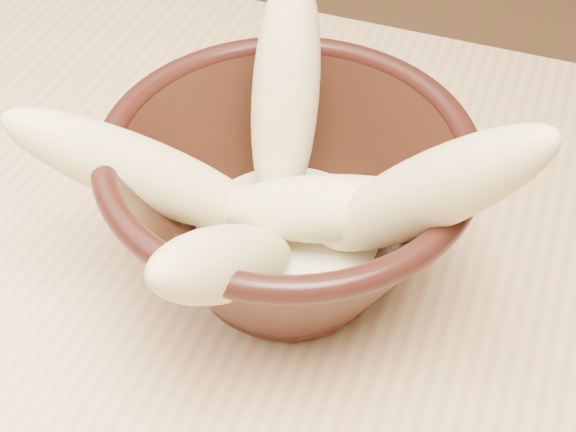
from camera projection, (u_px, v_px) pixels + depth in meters
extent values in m
cylinder|color=black|center=(288.00, 272.00, 0.51)|extent=(0.09, 0.09, 0.01)
cylinder|color=black|center=(288.00, 249.00, 0.50)|extent=(0.09, 0.09, 0.01)
torus|color=black|center=(288.00, 149.00, 0.44)|extent=(0.21, 0.21, 0.01)
cylinder|color=beige|center=(288.00, 238.00, 0.49)|extent=(0.12, 0.12, 0.02)
ellipsoid|color=#D5BF7E|center=(285.00, 97.00, 0.47)|extent=(0.05, 0.10, 0.15)
ellipsoid|color=#D5BF7E|center=(147.00, 175.00, 0.45)|extent=(0.16, 0.11, 0.13)
ellipsoid|color=#D5BF7E|center=(419.00, 197.00, 0.40)|extent=(0.15, 0.09, 0.17)
ellipsoid|color=#D5BF7E|center=(329.00, 209.00, 0.45)|extent=(0.14, 0.06, 0.06)
ellipsoid|color=#D5BF7E|center=(228.00, 263.00, 0.40)|extent=(0.06, 0.14, 0.13)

